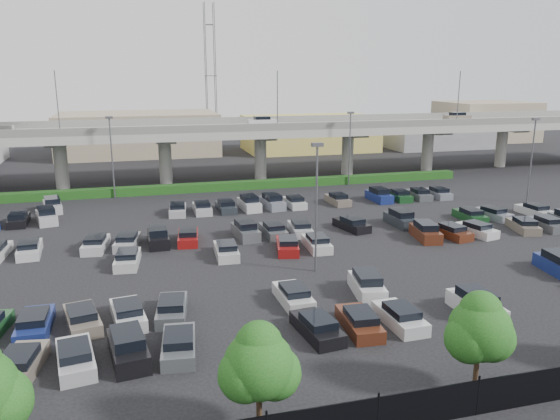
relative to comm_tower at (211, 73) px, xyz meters
name	(u,v)px	position (x,y,z in m)	size (l,w,h in m)	color
ground	(288,242)	(-4.00, -74.00, -15.61)	(280.00, 280.00, 0.00)	black
overpass	(225,133)	(-4.22, -41.97, -8.64)	(150.00, 13.00, 15.80)	gray
hedge	(237,186)	(-4.00, -49.00, -15.06)	(66.00, 1.60, 1.10)	#113C12
fence	(457,401)	(-4.05, -102.00, -14.71)	(70.00, 0.10, 2.00)	black
tree_row	(458,332)	(-3.30, -100.53, -12.09)	(65.07, 3.66, 5.94)	#332316
parked_cars	(282,246)	(-5.35, -76.89, -15.01)	(62.85, 41.65, 1.67)	#4C5053
light_poles	(239,175)	(-8.12, -72.00, -9.37)	(66.90, 48.38, 10.30)	#505156
distant_buildings	(262,133)	(8.38, -12.19, -11.87)	(138.00, 24.00, 9.00)	gray
comm_tower	(211,73)	(0.00, 0.00, 0.00)	(2.40, 2.40, 30.00)	#505156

